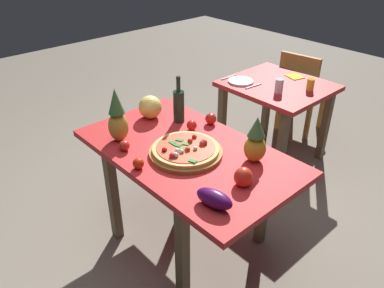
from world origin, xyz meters
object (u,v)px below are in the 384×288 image
(pineapple_left, at_px, (256,142))
(knife_utensil, at_px, (253,86))
(dining_chair, at_px, (301,88))
(tomato_beside_pepper, at_px, (138,163))
(display_table, at_px, (187,162))
(bell_pepper, at_px, (243,177))
(background_table, at_px, (276,97))
(drinking_glass_juice, at_px, (310,85))
(melon, at_px, (150,107))
(tomato_at_corner, at_px, (124,146))
(pizza_board, at_px, (186,152))
(pineapple_right, at_px, (117,118))
(tomato_near_board, at_px, (211,119))
(pizza, at_px, (186,149))
(napkin_folded, at_px, (295,76))
(drinking_glass_water, at_px, (279,86))
(wine_bottle, at_px, (179,105))
(eggplant, at_px, (214,199))
(fork_utensil, at_px, (229,77))
(tomato_by_bottle, at_px, (192,125))
(dinner_plate, at_px, (241,81))

(pineapple_left, xyz_separation_m, knife_utensil, (-0.73, 0.87, -0.12))
(dining_chair, distance_m, tomato_beside_pepper, 2.28)
(display_table, height_order, bell_pepper, bell_pepper)
(background_table, xyz_separation_m, dining_chair, (-0.14, 0.61, -0.13))
(pineapple_left, bearing_deg, drinking_glass_juice, 107.70)
(melon, xyz_separation_m, tomato_at_corner, (0.25, -0.38, -0.05))
(pizza_board, xyz_separation_m, tomato_at_corner, (-0.28, -0.25, 0.02))
(pineapple_right, xyz_separation_m, drinking_glass_juice, (0.36, 1.60, -0.11))
(display_table, height_order, tomato_near_board, tomato_near_board)
(pizza, bearing_deg, napkin_folded, 101.23)
(pizza, height_order, knife_utensil, pizza)
(pineapple_right, xyz_separation_m, drinking_glass_water, (0.22, 1.37, -0.10))
(dining_chair, distance_m, wine_bottle, 1.73)
(dining_chair, distance_m, pizza, 2.00)
(napkin_folded, bearing_deg, eggplant, -66.87)
(wine_bottle, xyz_separation_m, fork_utensil, (-0.34, 0.87, -0.12))
(drinking_glass_water, bearing_deg, pineapple_right, -99.09)
(bell_pepper, distance_m, knife_utensil, 1.39)
(wine_bottle, bearing_deg, fork_utensil, 111.21)
(dining_chair, bearing_deg, background_table, 95.12)
(eggplant, bearing_deg, napkin_folded, 113.13)
(wine_bottle, height_order, knife_utensil, wine_bottle)
(background_table, relative_size, tomato_at_corner, 12.75)
(fork_utensil, bearing_deg, napkin_folded, 51.53)
(display_table, relative_size, drinking_glass_water, 11.94)
(pizza, bearing_deg, pizza_board, 169.88)
(drinking_glass_juice, xyz_separation_m, napkin_folded, (-0.26, 0.16, -0.05))
(bell_pepper, xyz_separation_m, eggplant, (0.02, -0.23, -0.01))
(eggplant, height_order, tomato_by_bottle, eggplant)
(pizza_board, xyz_separation_m, napkin_folded, (-0.31, 1.57, -0.01))
(pineapple_right, distance_m, drinking_glass_juice, 1.65)
(tomato_near_board, relative_size, tomato_at_corner, 1.19)
(tomato_at_corner, xyz_separation_m, fork_utensil, (-0.41, 1.37, -0.03))
(tomato_by_bottle, bearing_deg, pizza, -48.72)
(pineapple_left, bearing_deg, tomato_beside_pepper, -125.12)
(background_table, xyz_separation_m, napkin_folded, (-0.00, 0.24, 0.13))
(pineapple_left, height_order, bell_pepper, pineapple_left)
(pizza, bearing_deg, dinner_plate, 116.26)
(dinner_plate, height_order, fork_utensil, dinner_plate)
(background_table, relative_size, wine_bottle, 2.54)
(drinking_glass_water, bearing_deg, fork_utensil, -174.26)
(pizza_board, bearing_deg, eggplant, -25.33)
(pizza_board, xyz_separation_m, eggplant, (0.45, -0.21, 0.03))
(tomato_at_corner, bearing_deg, tomato_beside_pepper, -13.25)
(pizza_board, xyz_separation_m, pineapple_right, (-0.41, -0.20, 0.14))
(pineapple_right, bearing_deg, drinking_glass_juice, 77.33)
(pineapple_right, distance_m, tomato_beside_pepper, 0.38)
(pizza, bearing_deg, tomato_beside_pepper, -103.06)
(pizza, distance_m, melon, 0.55)
(tomato_by_bottle, relative_size, tomato_at_corner, 1.05)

